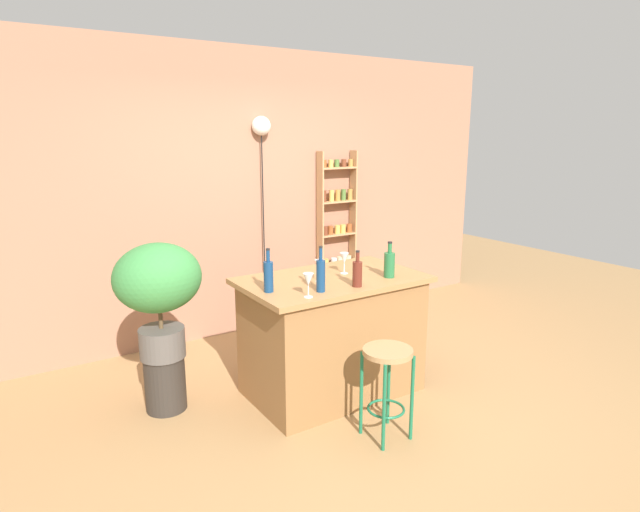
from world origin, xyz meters
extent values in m
plane|color=#A37A4C|center=(0.00, 0.00, 0.00)|extent=(12.00, 12.00, 0.00)
cube|color=#9E6B51|center=(0.00, 1.95, 1.40)|extent=(6.40, 0.10, 2.80)
cube|color=olive|center=(0.00, 0.30, 0.44)|extent=(1.26, 0.77, 0.89)
cube|color=#9E7042|center=(0.00, 0.30, 0.91)|extent=(1.37, 0.84, 0.04)
cylinder|color=#196642|center=(-0.18, -0.55, 0.30)|extent=(0.02, 0.02, 0.59)
cylinder|color=#196642|center=(0.06, -0.55, 0.30)|extent=(0.02, 0.02, 0.59)
cylinder|color=#196642|center=(-0.18, -0.32, 0.30)|extent=(0.02, 0.02, 0.59)
cylinder|color=#196642|center=(0.06, -0.32, 0.30)|extent=(0.02, 0.02, 0.59)
torus|color=#196642|center=(-0.06, -0.44, 0.20)|extent=(0.26, 0.26, 0.02)
cylinder|color=#A87F51|center=(-0.06, -0.44, 0.61)|extent=(0.33, 0.33, 0.03)
cube|color=tan|center=(0.87, 1.82, 0.91)|extent=(0.02, 0.12, 1.81)
cube|color=tan|center=(1.31, 1.82, 0.91)|extent=(0.02, 0.12, 1.81)
cube|color=tan|center=(1.09, 1.82, 0.18)|extent=(0.42, 0.12, 0.02)
cylinder|color=silver|center=(0.95, 1.82, 0.25)|extent=(0.06, 0.06, 0.11)
cylinder|color=gold|center=(1.09, 1.81, 0.25)|extent=(0.06, 0.06, 0.11)
cylinder|color=silver|center=(1.24, 1.83, 0.25)|extent=(0.06, 0.06, 0.11)
cube|color=tan|center=(1.09, 1.82, 0.54)|extent=(0.42, 0.12, 0.02)
cylinder|color=gold|center=(0.94, 1.82, 0.60)|extent=(0.07, 0.07, 0.09)
cylinder|color=silver|center=(1.05, 1.81, 0.60)|extent=(0.07, 0.07, 0.09)
cylinder|color=beige|center=(1.14, 1.81, 0.60)|extent=(0.07, 0.07, 0.09)
cylinder|color=beige|center=(1.25, 1.82, 0.60)|extent=(0.07, 0.07, 0.09)
cube|color=tan|center=(1.09, 1.82, 0.91)|extent=(0.42, 0.12, 0.02)
cylinder|color=brown|center=(0.93, 1.82, 0.96)|extent=(0.06, 0.06, 0.09)
cylinder|color=#994C23|center=(1.01, 1.82, 0.96)|extent=(0.06, 0.06, 0.09)
cylinder|color=gold|center=(1.10, 1.81, 0.96)|extent=(0.06, 0.06, 0.09)
cylinder|color=gold|center=(1.17, 1.82, 0.96)|extent=(0.06, 0.06, 0.09)
cylinder|color=#994C23|center=(1.26, 1.81, 0.96)|extent=(0.06, 0.06, 0.09)
cube|color=tan|center=(1.09, 1.82, 1.27)|extent=(0.42, 0.12, 0.02)
cylinder|color=brown|center=(0.92, 1.82, 1.34)|extent=(0.06, 0.06, 0.12)
cylinder|color=gold|center=(1.02, 1.82, 1.34)|extent=(0.06, 0.06, 0.12)
cylinder|color=#AD7A38|center=(1.10, 1.82, 1.34)|extent=(0.06, 0.06, 0.12)
cylinder|color=#4C7033|center=(1.18, 1.83, 1.34)|extent=(0.06, 0.06, 0.12)
cylinder|color=#AD7A38|center=(1.26, 1.81, 1.34)|extent=(0.06, 0.06, 0.12)
cube|color=tan|center=(1.09, 1.82, 1.63)|extent=(0.42, 0.12, 0.02)
cylinder|color=#994C23|center=(0.93, 1.82, 1.68)|extent=(0.05, 0.05, 0.08)
cylinder|color=gold|center=(1.01, 1.82, 1.68)|extent=(0.05, 0.05, 0.08)
cylinder|color=#4C7033|center=(1.09, 1.82, 1.68)|extent=(0.05, 0.05, 0.08)
cylinder|color=brown|center=(1.18, 1.82, 1.68)|extent=(0.05, 0.05, 0.08)
cylinder|color=#AD7A38|center=(1.27, 1.82, 1.68)|extent=(0.05, 0.05, 0.08)
cylinder|color=#2D2823|center=(-1.19, 0.73, 0.21)|extent=(0.29, 0.29, 0.41)
cylinder|color=#514C47|center=(-1.19, 0.73, 0.52)|extent=(0.32, 0.32, 0.22)
cylinder|color=brown|center=(-1.19, 0.73, 0.71)|extent=(0.03, 0.03, 0.16)
ellipsoid|color=#387F3D|center=(-1.19, 0.73, 1.01)|extent=(0.62, 0.55, 0.49)
cylinder|color=navy|center=(-0.27, 0.05, 1.04)|extent=(0.06, 0.06, 0.22)
cylinder|color=navy|center=(-0.27, 0.05, 1.19)|extent=(0.02, 0.02, 0.09)
cylinder|color=black|center=(-0.27, 0.05, 1.24)|extent=(0.03, 0.03, 0.01)
cylinder|color=#236638|center=(0.37, 0.08, 1.02)|extent=(0.08, 0.08, 0.19)
cylinder|color=#236638|center=(0.37, 0.08, 1.16)|extent=(0.03, 0.03, 0.07)
cylinder|color=black|center=(0.37, 0.08, 1.20)|extent=(0.03, 0.03, 0.01)
cylinder|color=#5B2319|center=(0.01, 0.01, 1.02)|extent=(0.07, 0.07, 0.18)
cylinder|color=#5B2319|center=(0.01, 0.01, 1.14)|extent=(0.03, 0.03, 0.07)
cylinder|color=black|center=(0.01, 0.01, 1.19)|extent=(0.03, 0.03, 0.01)
cylinder|color=navy|center=(-0.57, 0.23, 1.04)|extent=(0.07, 0.07, 0.21)
cylinder|color=navy|center=(-0.57, 0.23, 1.18)|extent=(0.03, 0.03, 0.08)
cylinder|color=black|center=(-0.57, 0.23, 1.23)|extent=(0.03, 0.03, 0.01)
cylinder|color=silver|center=(0.14, 0.35, 0.93)|extent=(0.06, 0.06, 0.00)
cylinder|color=silver|center=(0.14, 0.35, 0.97)|extent=(0.01, 0.01, 0.07)
cone|color=silver|center=(0.14, 0.35, 1.05)|extent=(0.07, 0.07, 0.08)
cylinder|color=silver|center=(-0.41, -0.02, 0.93)|extent=(0.06, 0.06, 0.00)
cylinder|color=silver|center=(-0.41, -0.02, 0.97)|extent=(0.01, 0.01, 0.07)
cone|color=silver|center=(-0.41, -0.02, 1.05)|extent=(0.07, 0.07, 0.08)
cylinder|color=silver|center=(-0.14, 0.26, 0.93)|extent=(0.06, 0.06, 0.00)
cylinder|color=silver|center=(-0.14, 0.26, 0.97)|extent=(0.01, 0.01, 0.07)
cone|color=silver|center=(-0.14, 0.26, 1.05)|extent=(0.07, 0.07, 0.08)
cylinder|color=black|center=(0.21, 1.84, 1.03)|extent=(0.01, 0.01, 2.06)
sphere|color=white|center=(0.21, 1.84, 2.06)|extent=(0.19, 0.19, 0.19)
camera|label=1|loc=(-2.17, -2.88, 2.00)|focal=29.68mm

